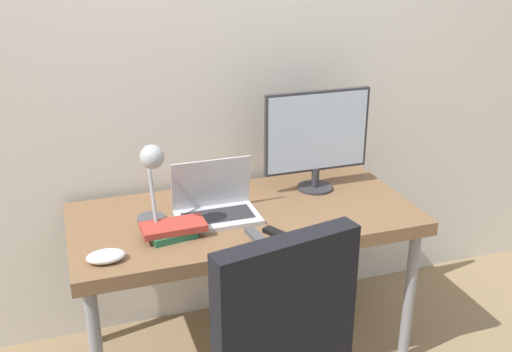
{
  "coord_description": "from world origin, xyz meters",
  "views": [
    {
      "loc": [
        -0.7,
        -1.88,
        1.86
      ],
      "look_at": [
        0.04,
        0.32,
        0.91
      ],
      "focal_mm": 42.0,
      "sensor_mm": 36.0,
      "label": 1
    }
  ],
  "objects_px": {
    "monitor": "(317,136)",
    "book_stack": "(173,230)",
    "game_controller": "(106,256)",
    "desk_lamp": "(152,172)",
    "laptop": "(216,206)"
  },
  "relations": [
    {
      "from": "desk_lamp",
      "to": "book_stack",
      "type": "height_order",
      "value": "desk_lamp"
    },
    {
      "from": "game_controller",
      "to": "laptop",
      "type": "bearing_deg",
      "value": 26.0
    },
    {
      "from": "desk_lamp",
      "to": "laptop",
      "type": "bearing_deg",
      "value": 13.79
    },
    {
      "from": "monitor",
      "to": "desk_lamp",
      "type": "xyz_separation_m",
      "value": [
        -0.79,
        -0.21,
        -0.0
      ]
    },
    {
      "from": "laptop",
      "to": "game_controller",
      "type": "xyz_separation_m",
      "value": [
        -0.48,
        -0.24,
        -0.03
      ]
    },
    {
      "from": "laptop",
      "to": "monitor",
      "type": "relative_size",
      "value": 0.69
    },
    {
      "from": "book_stack",
      "to": "game_controller",
      "type": "height_order",
      "value": "book_stack"
    },
    {
      "from": "monitor",
      "to": "book_stack",
      "type": "relative_size",
      "value": 1.95
    },
    {
      "from": "book_stack",
      "to": "game_controller",
      "type": "bearing_deg",
      "value": -157.36
    },
    {
      "from": "book_stack",
      "to": "monitor",
      "type": "bearing_deg",
      "value": 19.68
    },
    {
      "from": "monitor",
      "to": "game_controller",
      "type": "bearing_deg",
      "value": -159.51
    },
    {
      "from": "monitor",
      "to": "book_stack",
      "type": "bearing_deg",
      "value": -160.32
    },
    {
      "from": "monitor",
      "to": "book_stack",
      "type": "xyz_separation_m",
      "value": [
        -0.73,
        -0.26,
        -0.23
      ]
    },
    {
      "from": "laptop",
      "to": "book_stack",
      "type": "relative_size",
      "value": 1.34
    },
    {
      "from": "laptop",
      "to": "game_controller",
      "type": "height_order",
      "value": "laptop"
    }
  ]
}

